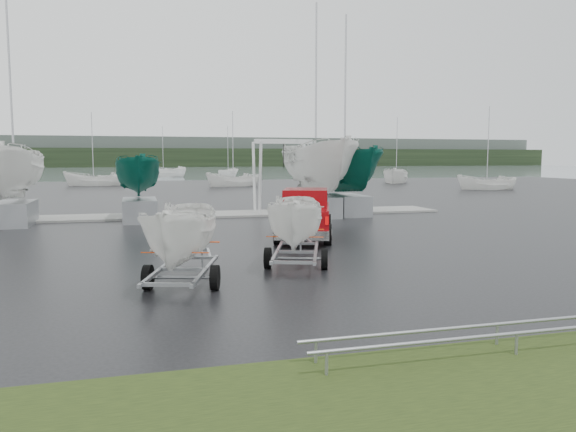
# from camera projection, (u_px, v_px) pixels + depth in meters

# --- Properties ---
(ground_plane) EXTENTS (120.00, 120.00, 0.00)m
(ground_plane) POSITION_uv_depth(u_px,v_px,m) (197.00, 260.00, 17.24)
(ground_plane) COLOR black
(ground_plane) RESTS_ON ground
(lake) EXTENTS (300.00, 300.00, 0.00)m
(lake) POSITION_uv_depth(u_px,v_px,m) (143.00, 173.00, 113.13)
(lake) COLOR slate
(lake) RESTS_ON ground
(grass_verge) EXTENTS (40.00, 40.00, 0.00)m
(grass_verge) POSITION_uv_depth(u_px,v_px,m) (298.00, 421.00, 6.69)
(grass_verge) COLOR black
(grass_verge) RESTS_ON ground
(dock) EXTENTS (30.00, 3.00, 0.12)m
(dock) POSITION_uv_depth(u_px,v_px,m) (170.00, 216.00, 29.70)
(dock) COLOR gray
(dock) RESTS_ON ground
(treeline) EXTENTS (300.00, 8.00, 6.00)m
(treeline) POSITION_uv_depth(u_px,v_px,m) (139.00, 158.00, 179.94)
(treeline) COLOR black
(treeline) RESTS_ON ground
(far_hill) EXTENTS (300.00, 6.00, 10.00)m
(far_hill) POSITION_uv_depth(u_px,v_px,m) (138.00, 152.00, 187.40)
(far_hill) COLOR #4C5651
(far_hill) RESTS_ON ground
(pickup_truck) EXTENTS (3.63, 5.89, 1.86)m
(pickup_truck) POSITION_uv_depth(u_px,v_px,m) (305.00, 212.00, 22.13)
(pickup_truck) COLOR maroon
(pickup_truck) RESTS_ON ground
(trailer_hitched) EXTENTS (2.31, 3.79, 4.60)m
(trailer_hitched) POSITION_uv_depth(u_px,v_px,m) (297.00, 180.00, 15.74)
(trailer_hitched) COLOR #909398
(trailer_hitched) RESTS_ON ground
(trailer_parked) EXTENTS (2.16, 3.79, 4.57)m
(trailer_parked) POSITION_uv_depth(u_px,v_px,m) (181.00, 185.00, 13.24)
(trailer_parked) COLOR #909398
(trailer_parked) RESTS_ON ground
(boat_hoist) EXTENTS (3.30, 2.18, 4.12)m
(boat_hoist) POSITION_uv_depth(u_px,v_px,m) (283.00, 166.00, 31.07)
(boat_hoist) COLOR silver
(boat_hoist) RESTS_ON ground
(keelboat_0) EXTENTS (2.62, 3.20, 10.80)m
(keelboat_0) POSITION_uv_depth(u_px,v_px,m) (11.00, 134.00, 25.47)
(keelboat_0) COLOR #909398
(keelboat_0) RESTS_ON ground
(keelboat_1) EXTENTS (2.14, 3.20, 6.79)m
(keelboat_1) POSITION_uv_depth(u_px,v_px,m) (138.00, 153.00, 27.22)
(keelboat_1) COLOR #909398
(keelboat_1) RESTS_ON ground
(keelboat_2) EXTENTS (2.96, 3.20, 11.15)m
(keelboat_2) POSITION_uv_depth(u_px,v_px,m) (319.00, 127.00, 29.30)
(keelboat_2) COLOR #909398
(keelboat_2) RESTS_ON ground
(keelboat_3) EXTENTS (2.55, 3.20, 10.72)m
(keelboat_3) POSITION_uv_depth(u_px,v_px,m) (348.00, 140.00, 30.13)
(keelboat_3) COLOR #909398
(keelboat_3) RESTS_ON ground
(mast_rack_2) EXTENTS (7.00, 0.56, 0.06)m
(mast_rack_2) POSITION_uv_depth(u_px,v_px,m) (507.00, 329.00, 9.15)
(mast_rack_2) COLOR #909398
(mast_rack_2) RESTS_ON ground
(moored_boat_1) EXTENTS (2.79, 2.74, 11.23)m
(moored_boat_1) POSITION_uv_depth(u_px,v_px,m) (94.00, 186.00, 61.53)
(moored_boat_1) COLOR white
(moored_boat_1) RESTS_ON ground
(moored_boat_2) EXTENTS (2.83, 2.78, 11.10)m
(moored_boat_2) POSITION_uv_depth(u_px,v_px,m) (233.00, 186.00, 60.37)
(moored_boat_2) COLOR white
(moored_boat_2) RESTS_ON ground
(moored_boat_3) EXTENTS (3.95, 3.98, 11.77)m
(moored_boat_3) POSITION_uv_depth(u_px,v_px,m) (396.00, 183.00, 69.06)
(moored_boat_3) COLOR white
(moored_boat_3) RESTS_ON ground
(moored_boat_5) EXTENTS (3.97, 3.94, 11.84)m
(moored_boat_5) POSITION_uv_depth(u_px,v_px,m) (163.00, 177.00, 89.38)
(moored_boat_5) COLOR white
(moored_boat_5) RESTS_ON ground
(moored_boat_6) EXTENTS (2.99, 3.01, 10.83)m
(moored_boat_6) POSITION_uv_depth(u_px,v_px,m) (228.00, 177.00, 89.55)
(moored_boat_6) COLOR white
(moored_boat_6) RESTS_ON ground
(moored_boat_7) EXTENTS (2.73, 2.69, 10.93)m
(moored_boat_7) POSITION_uv_depth(u_px,v_px,m) (486.00, 190.00, 54.41)
(moored_boat_7) COLOR white
(moored_boat_7) RESTS_ON ground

